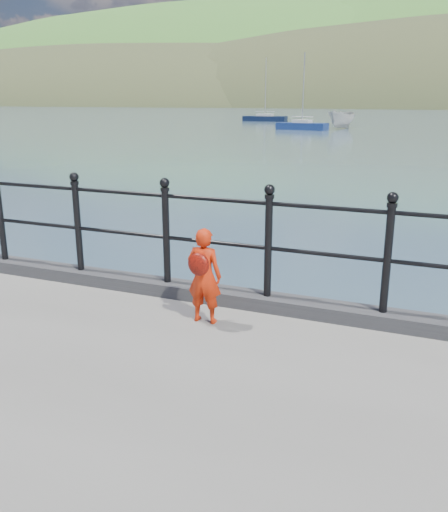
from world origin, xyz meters
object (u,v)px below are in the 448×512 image
at_px(launch_white, 342,120).
at_px(sailboat_left, 265,119).
at_px(sailboat_port, 302,126).
at_px(child, 204,275).
at_px(railing, 215,229).

xyz_separation_m(launch_white, sailboat_left, (-13.07, 14.47, -0.60)).
relative_size(sailboat_port, sailboat_left, 0.90).
bearing_deg(launch_white, child, -68.11).
bearing_deg(launch_white, sailboat_port, -123.57).
bearing_deg(child, sailboat_left, -74.87).
bearing_deg(sailboat_left, railing, -74.35).
xyz_separation_m(child, launch_white, (-8.46, 53.54, -0.56)).
height_order(child, launch_white, child).
relative_size(child, sailboat_port, 0.13).
height_order(railing, sailboat_left, sailboat_left).
relative_size(railing, sailboat_port, 2.39).
relative_size(child, launch_white, 0.20).
relative_size(railing, launch_white, 3.74).
height_order(child, sailboat_port, sailboat_port).
relative_size(launch_white, sailboat_port, 0.64).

